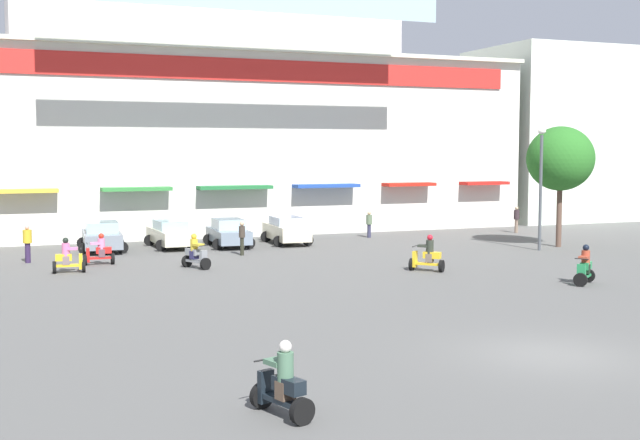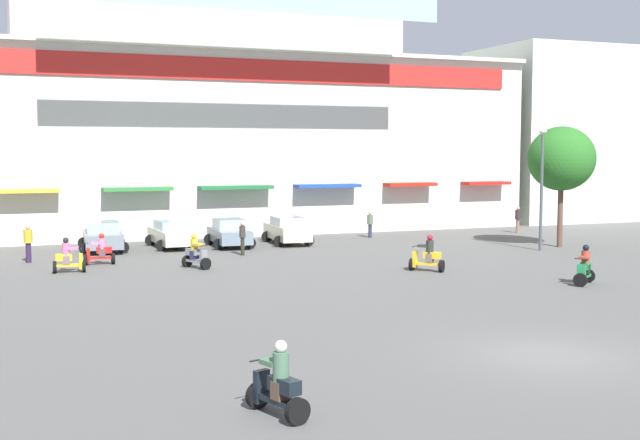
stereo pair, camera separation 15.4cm
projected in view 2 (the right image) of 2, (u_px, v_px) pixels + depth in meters
The scene contains 19 objects.
ground_plane at pixel (345, 280), 32.76m from camera, with size 128.00×128.00×0.00m, color #565553.
colonial_building at pixel (202, 94), 54.36m from camera, with size 40.22×19.48×20.67m.
flank_building_right at pixel (553, 135), 61.60m from camera, with size 10.54×9.14×12.61m.
plaza_tree_1 at pixel (562, 159), 43.55m from camera, with size 3.61×3.46×6.42m.
parked_car_0 at pixel (103, 236), 42.11m from camera, with size 2.60×4.44×1.52m.
parked_car_1 at pixel (171, 234), 43.52m from camera, with size 2.32×4.43×1.45m.
parked_car_2 at pixel (229, 233), 43.95m from camera, with size 2.39×4.07×1.50m.
parked_car_3 at pixel (287, 230), 45.34m from camera, with size 2.37×4.19×1.50m.
scooter_rider_0 at pixel (100, 252), 37.04m from camera, with size 1.36×0.57×1.43m.
scooter_rider_1 at pixel (69, 258), 34.60m from camera, with size 1.36×0.63×1.50m.
scooter_rider_2 at pixel (278, 385), 15.88m from camera, with size 0.93×1.54×1.53m.
scooter_rider_3 at pixel (585, 268), 31.56m from camera, with size 1.39×1.23×1.54m.
scooter_rider_4 at pixel (196, 254), 35.90m from camera, with size 1.09×1.48×1.52m.
scooter_rider_5 at pixel (427, 256), 35.01m from camera, with size 1.38×1.42×1.58m.
pedestrian_0 at pixel (242, 235), 40.33m from camera, with size 0.40×0.40×1.68m.
pedestrian_1 at pixel (518, 218), 51.29m from camera, with size 0.47×0.47×1.65m.
pedestrian_2 at pixel (28, 241), 37.72m from camera, with size 0.56×0.56×1.74m.
pedestrian_3 at pixel (370, 223), 48.57m from camera, with size 0.47×0.47×1.57m.
streetlamp_near at pixel (542, 179), 42.03m from camera, with size 0.40×0.40×6.25m.
Camera 2 is at (-12.77, -16.84, 5.15)m, focal length 46.19 mm.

